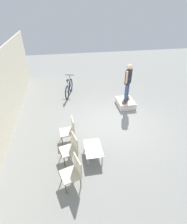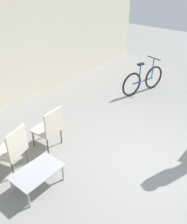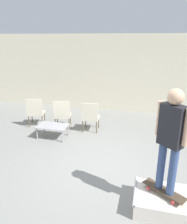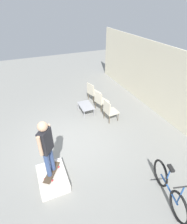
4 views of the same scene
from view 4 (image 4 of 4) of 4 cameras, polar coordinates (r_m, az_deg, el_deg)
ground_plane at (r=6.65m, az=-7.59°, el=-10.28°), size 24.00×24.00×0.00m
house_wall_back at (r=7.80m, az=24.09°, el=7.32°), size 12.00×0.06×3.00m
skate_ramp_box at (r=5.57m, az=-13.15°, el=-20.32°), size 1.07×0.79×0.31m
skateboard_on_ramp at (r=5.42m, az=-13.47°, el=-18.54°), size 0.73×0.60×0.07m
person_skater at (r=4.65m, az=-15.18°, el=-10.40°), size 0.46×0.40×1.77m
coffee_table at (r=8.08m, az=-2.50°, el=1.93°), size 0.90×0.57×0.38m
patio_chair_left at (r=8.98m, az=-0.29°, el=6.73°), size 0.64×0.64×0.97m
patio_chair_center at (r=8.21m, az=2.26°, el=3.95°), size 0.63×0.63×0.97m
patio_chair_right at (r=7.49m, az=5.24°, el=0.67°), size 0.56×0.56×0.97m
bicycle at (r=5.34m, az=23.43°, el=-21.82°), size 1.69×0.61×1.06m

